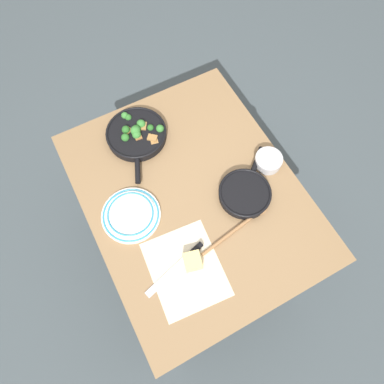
% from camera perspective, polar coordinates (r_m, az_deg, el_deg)
% --- Properties ---
extents(ground_plane, '(14.00, 14.00, 0.00)m').
position_cam_1_polar(ground_plane, '(2.21, -0.00, -7.97)').
color(ground_plane, '#424C51').
extents(dining_table_red, '(1.14, 0.90, 0.75)m').
position_cam_1_polar(dining_table_red, '(1.58, -0.00, -1.52)').
color(dining_table_red, olive).
rests_on(dining_table_red, ground_plane).
extents(skillet_broccoli, '(0.38, 0.28, 0.07)m').
position_cam_1_polar(skillet_broccoli, '(1.64, -9.19, 9.59)').
color(skillet_broccoli, black).
rests_on(skillet_broccoli, dining_table_red).
extents(skillet_eggs, '(0.28, 0.31, 0.04)m').
position_cam_1_polar(skillet_eggs, '(1.50, 8.83, -0.14)').
color(skillet_eggs, black).
rests_on(skillet_eggs, dining_table_red).
extents(wooden_spoon, '(0.08, 0.35, 0.02)m').
position_cam_1_polar(wooden_spoon, '(1.46, 8.49, -5.22)').
color(wooden_spoon, '#996B42').
rests_on(wooden_spoon, dining_table_red).
extents(parchment_sheet, '(0.36, 0.30, 0.00)m').
position_cam_1_polar(parchment_sheet, '(1.40, -1.06, -12.72)').
color(parchment_sheet, beige).
rests_on(parchment_sheet, dining_table_red).
extents(grater_knife, '(0.10, 0.29, 0.02)m').
position_cam_1_polar(grater_knife, '(1.40, -1.53, -11.48)').
color(grater_knife, silver).
rests_on(grater_knife, dining_table_red).
extents(cheese_block, '(0.09, 0.08, 0.04)m').
position_cam_1_polar(cheese_block, '(1.39, 0.10, -11.46)').
color(cheese_block, '#EFD67A').
rests_on(cheese_block, dining_table_red).
extents(dinner_plate_stack, '(0.25, 0.25, 0.03)m').
position_cam_1_polar(dinner_plate_stack, '(1.47, -10.15, -3.73)').
color(dinner_plate_stack, white).
rests_on(dinner_plate_stack, dining_table_red).
extents(prep_bowl_steel, '(0.12, 0.12, 0.05)m').
position_cam_1_polar(prep_bowl_steel, '(1.58, 12.59, 5.09)').
color(prep_bowl_steel, '#B7B7BC').
rests_on(prep_bowl_steel, dining_table_red).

